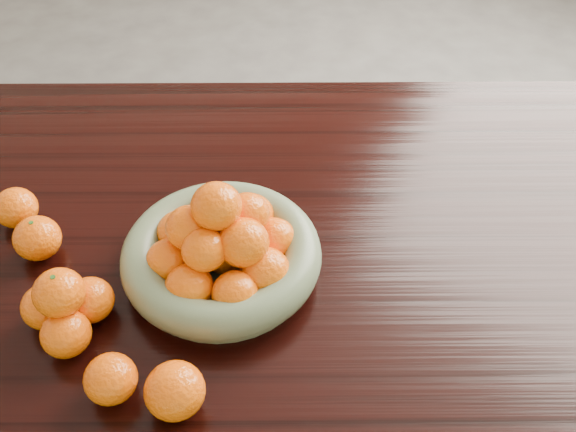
{
  "coord_description": "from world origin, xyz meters",
  "views": [
    {
      "loc": [
        0.02,
        -0.77,
        1.58
      ],
      "look_at": [
        0.02,
        -0.02,
        0.83
      ],
      "focal_mm": 40.0,
      "sensor_mm": 36.0,
      "label": 1
    }
  ],
  "objects_px": {
    "dining_table": "(275,273)",
    "orange_pyramid": "(65,308)",
    "fruit_bowl": "(222,249)",
    "loose_orange_0": "(37,238)"
  },
  "relations": [
    {
      "from": "dining_table",
      "to": "orange_pyramid",
      "type": "distance_m",
      "value": 0.39
    },
    {
      "from": "fruit_bowl",
      "to": "loose_orange_0",
      "type": "xyz_separation_m",
      "value": [
        -0.32,
        0.04,
        -0.01
      ]
    },
    {
      "from": "dining_table",
      "to": "fruit_bowl",
      "type": "relative_size",
      "value": 6.03
    },
    {
      "from": "dining_table",
      "to": "orange_pyramid",
      "type": "height_order",
      "value": "orange_pyramid"
    },
    {
      "from": "orange_pyramid",
      "to": "loose_orange_0",
      "type": "bearing_deg",
      "value": 119.29
    },
    {
      "from": "dining_table",
      "to": "fruit_bowl",
      "type": "distance_m",
      "value": 0.18
    },
    {
      "from": "loose_orange_0",
      "to": "dining_table",
      "type": "bearing_deg",
      "value": 3.94
    },
    {
      "from": "dining_table",
      "to": "orange_pyramid",
      "type": "relative_size",
      "value": 14.21
    },
    {
      "from": "dining_table",
      "to": "loose_orange_0",
      "type": "distance_m",
      "value": 0.42
    },
    {
      "from": "fruit_bowl",
      "to": "orange_pyramid",
      "type": "bearing_deg",
      "value": -153.43
    }
  ]
}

